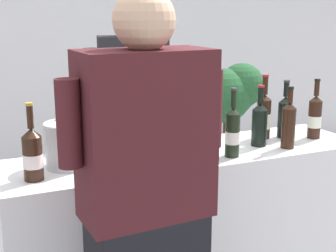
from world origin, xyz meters
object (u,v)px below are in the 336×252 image
wine_bottle_3 (315,117)px  wine_bottle_6 (233,132)px  wine_bottle_0 (161,129)px  person_server (134,148)px  wine_bottle_8 (259,123)px  ice_bucket (68,144)px  wine_bottle_1 (289,124)px  wine_bottle_9 (154,124)px  wine_glass (203,128)px  wine_bottle_2 (176,136)px  wine_bottle_10 (211,136)px  wine_bottle_4 (264,116)px  wine_bottle_7 (285,115)px  wine_bottle_5 (33,154)px  person_guest (147,234)px  potted_shrub (230,105)px

wine_bottle_3 → wine_bottle_6: wine_bottle_6 is taller
wine_bottle_0 → person_server: 0.51m
wine_bottle_8 → ice_bucket: wine_bottle_8 is taller
wine_bottle_1 → wine_bottle_9: (-0.64, 0.29, -0.00)m
wine_glass → ice_bucket: ice_bucket is taller
wine_bottle_1 → wine_bottle_2: size_ratio=1.09×
wine_bottle_10 → wine_bottle_4: bearing=27.0°
wine_bottle_2 → wine_bottle_7: size_ratio=0.91×
wine_bottle_5 → wine_glass: wine_bottle_5 is taller
wine_bottle_3 → wine_bottle_9: (-0.90, 0.18, 0.00)m
wine_bottle_9 → wine_glass: wine_bottle_9 is taller
wine_bottle_8 → person_guest: person_guest is taller
wine_bottle_1 → wine_bottle_4: size_ratio=0.90×
wine_bottle_4 → wine_bottle_7: 0.12m
wine_bottle_4 → person_guest: (-0.97, -0.66, -0.22)m
wine_bottle_2 → person_server: size_ratio=0.18×
wine_glass → wine_bottle_0: bearing=155.7°
wine_bottle_4 → potted_shrub: wine_bottle_4 is taller
wine_bottle_9 → person_server: (0.02, 0.36, -0.23)m
wine_bottle_9 → ice_bucket: wine_bottle_9 is taller
wine_glass → wine_bottle_5: bearing=-175.9°
wine_bottle_2 → potted_shrub: (1.06, 1.25, -0.16)m
wine_bottle_9 → wine_bottle_2: bearing=-83.1°
wine_bottle_6 → wine_bottle_5: bearing=176.7°
wine_bottle_10 → wine_bottle_8: bearing=17.9°
wine_bottle_0 → wine_bottle_9: size_ratio=0.96×
wine_bottle_0 → wine_bottle_3: (0.90, -0.09, 0.00)m
wine_bottle_6 → wine_bottle_10: bearing=-178.2°
wine_bottle_1 → wine_bottle_3: size_ratio=0.97×
wine_bottle_6 → potted_shrub: 1.55m
wine_bottle_9 → wine_bottle_10: wine_bottle_10 is taller
wine_bottle_6 → ice_bucket: wine_bottle_6 is taller
wine_bottle_10 → wine_bottle_1: bearing=2.1°
wine_bottle_4 → wine_bottle_10: wine_bottle_4 is taller
wine_bottle_6 → ice_bucket: bearing=167.4°
wine_bottle_2 → wine_bottle_7: (0.73, 0.12, 0.01)m
wine_bottle_2 → wine_bottle_10: bearing=-29.3°
wine_bottle_2 → wine_bottle_10: size_ratio=0.85×
person_guest → wine_bottle_1: bearing=24.4°
wine_bottle_5 → wine_bottle_10: bearing=-4.1°
wine_bottle_9 → wine_bottle_4: bearing=-5.7°
wine_bottle_7 → person_guest: (-1.09, -0.62, -0.22)m
wine_bottle_2 → wine_glass: 0.17m
wine_bottle_1 → wine_bottle_6: bearing=-177.8°
ice_bucket → potted_shrub: 1.95m
wine_bottle_7 → wine_glass: wine_bottle_7 is taller
wine_bottle_0 → wine_bottle_1: same height
wine_bottle_0 → wine_bottle_8: bearing=-9.8°
wine_bottle_1 → wine_bottle_5: (-1.29, 0.04, -0.02)m
wine_bottle_3 → wine_bottle_4: wine_bottle_4 is taller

